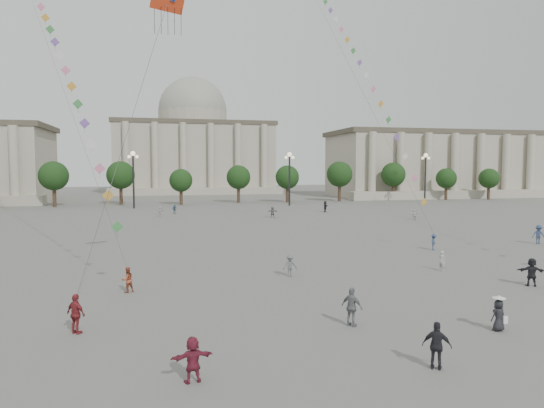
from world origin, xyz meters
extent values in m
plane|color=#5F5C59|center=(0.00, 0.00, 0.00)|extent=(360.00, 360.00, 0.00)
cube|color=#ACA490|center=(75.00, 95.00, 8.00)|extent=(80.00, 22.00, 16.00)
cube|color=#4C4438|center=(75.00, 95.00, 16.60)|extent=(81.60, 22.44, 1.20)
cube|color=#ACA490|center=(75.00, 82.00, 1.00)|extent=(84.00, 4.00, 2.00)
cube|color=#ACA490|center=(0.00, 130.00, 10.00)|extent=(46.00, 30.00, 20.00)
cube|color=#4C4438|center=(0.00, 130.00, 20.60)|extent=(46.92, 30.60, 1.20)
cube|color=#ACA490|center=(0.00, 113.00, 1.00)|extent=(48.30, 4.00, 2.00)
cylinder|color=#ACA490|center=(0.00, 130.00, 22.50)|extent=(21.00, 21.00, 5.00)
sphere|color=gray|center=(0.00, 130.00, 25.00)|extent=(21.00, 21.00, 21.00)
cylinder|color=#39271C|center=(-30.00, 78.00, 1.76)|extent=(0.70, 0.70, 3.52)
sphere|color=black|center=(-30.00, 78.00, 5.44)|extent=(5.12, 5.12, 5.12)
cylinder|color=#39271C|center=(-18.00, 78.00, 1.76)|extent=(0.70, 0.70, 3.52)
sphere|color=black|center=(-18.00, 78.00, 5.44)|extent=(5.12, 5.12, 5.12)
cylinder|color=#39271C|center=(-6.00, 78.00, 1.76)|extent=(0.70, 0.70, 3.52)
sphere|color=black|center=(-6.00, 78.00, 5.44)|extent=(5.12, 5.12, 5.12)
cylinder|color=#39271C|center=(6.00, 78.00, 1.76)|extent=(0.70, 0.70, 3.52)
sphere|color=black|center=(6.00, 78.00, 5.44)|extent=(5.12, 5.12, 5.12)
cylinder|color=#39271C|center=(18.00, 78.00, 1.76)|extent=(0.70, 0.70, 3.52)
sphere|color=black|center=(18.00, 78.00, 5.44)|extent=(5.12, 5.12, 5.12)
cylinder|color=#39271C|center=(30.00, 78.00, 1.76)|extent=(0.70, 0.70, 3.52)
sphere|color=black|center=(30.00, 78.00, 5.44)|extent=(5.12, 5.12, 5.12)
cylinder|color=#39271C|center=(42.00, 78.00, 1.76)|extent=(0.70, 0.70, 3.52)
sphere|color=black|center=(42.00, 78.00, 5.44)|extent=(5.12, 5.12, 5.12)
cylinder|color=#39271C|center=(54.00, 78.00, 1.76)|extent=(0.70, 0.70, 3.52)
sphere|color=black|center=(54.00, 78.00, 5.44)|extent=(5.12, 5.12, 5.12)
cylinder|color=#39271C|center=(66.00, 78.00, 1.76)|extent=(0.70, 0.70, 3.52)
sphere|color=black|center=(66.00, 78.00, 5.44)|extent=(5.12, 5.12, 5.12)
cylinder|color=#262628|center=(-15.00, 70.00, 5.00)|extent=(0.36, 0.36, 10.00)
sphere|color=#FFE5B2|center=(-15.00, 70.00, 10.20)|extent=(0.90, 0.90, 0.90)
sphere|color=#FFE5B2|center=(-15.70, 70.00, 9.60)|extent=(0.60, 0.60, 0.60)
sphere|color=#FFE5B2|center=(-14.30, 70.00, 9.60)|extent=(0.60, 0.60, 0.60)
cylinder|color=#262628|center=(15.00, 70.00, 5.00)|extent=(0.36, 0.36, 10.00)
sphere|color=#FFE5B2|center=(15.00, 70.00, 10.20)|extent=(0.90, 0.90, 0.90)
sphere|color=#FFE5B2|center=(14.30, 70.00, 9.60)|extent=(0.60, 0.60, 0.60)
sphere|color=#FFE5B2|center=(15.70, 70.00, 9.60)|extent=(0.60, 0.60, 0.60)
cylinder|color=#262628|center=(45.00, 70.00, 5.00)|extent=(0.36, 0.36, 10.00)
sphere|color=#FFE5B2|center=(45.00, 70.00, 10.20)|extent=(0.90, 0.90, 0.90)
sphere|color=#FFE5B2|center=(44.30, 70.00, 9.60)|extent=(0.60, 0.60, 0.60)
sphere|color=#FFE5B2|center=(45.70, 70.00, 9.60)|extent=(0.60, 0.60, 0.60)
imported|color=#2D4B65|center=(-7.94, 57.29, 0.77)|extent=(0.96, 0.56, 1.54)
imported|color=black|center=(13.18, 2.77, 0.92)|extent=(1.77, 1.18, 1.83)
imported|color=silver|center=(-10.20, 53.12, 0.81)|extent=(1.40, 1.39, 1.61)
imported|color=#5C5B60|center=(-1.30, 8.88, 0.78)|extent=(1.02, 0.59, 1.56)
imported|color=silver|center=(25.77, 40.13, 0.81)|extent=(1.51, 0.50, 1.62)
imported|color=black|center=(17.32, 54.92, 0.95)|extent=(1.52, 1.75, 1.91)
imported|color=slate|center=(6.49, 48.11, 0.86)|extent=(1.67, 1.08, 1.73)
imported|color=#B9B8B5|center=(10.18, 8.22, 0.75)|extent=(0.52, 0.63, 1.49)
imported|color=navy|center=(26.64, 17.27, 0.95)|extent=(1.39, 1.06, 1.91)
imported|color=maroon|center=(-13.93, -0.25, 0.93)|extent=(1.12, 1.05, 1.86)
imported|color=black|center=(0.05, -7.48, 0.91)|extent=(1.13, 0.98, 1.83)
imported|color=maroon|center=(-9.03, -6.53, 0.83)|extent=(1.59, 0.72, 1.66)
imported|color=slate|center=(-1.17, -2.10, 0.94)|extent=(1.04, 1.15, 1.89)
imported|color=#954128|center=(-12.12, 6.95, 0.78)|extent=(0.95, 0.88, 1.56)
imported|color=navy|center=(14.53, 16.46, 0.74)|extent=(1.04, 1.09, 1.49)
imported|color=black|center=(5.27, -4.24, 0.74)|extent=(0.78, 0.56, 1.48)
cone|color=white|center=(5.27, -4.24, 1.62)|extent=(0.52, 0.52, 0.14)
cylinder|color=white|center=(5.27, -4.24, 1.56)|extent=(0.60, 0.60, 0.02)
cube|color=white|center=(5.52, -4.39, 0.55)|extent=(0.22, 0.10, 0.35)
cube|color=red|center=(-9.44, 7.63, 17.72)|extent=(2.18, 1.51, 1.02)
cylinder|color=#3F3F3F|center=(-11.68, 3.69, 9.66)|extent=(0.02, 0.02, 18.50)
cylinder|color=#3F3F3F|center=(-20.33, 25.83, 19.89)|extent=(0.02, 0.02, 55.22)
cube|color=#43914A|center=(-12.78, 8.46, 3.88)|extent=(0.76, 0.25, 0.76)
cube|color=gold|center=(-13.44, 9.97, 5.80)|extent=(0.76, 0.25, 0.76)
cube|color=pink|center=(-14.09, 11.48, 7.57)|extent=(0.76, 0.25, 0.76)
cube|color=white|center=(-14.75, 12.99, 9.25)|extent=(0.76, 0.25, 0.76)
cube|color=#8559B3|center=(-15.41, 14.50, 10.86)|extent=(0.76, 0.25, 0.76)
cube|color=#43914A|center=(-16.06, 16.01, 12.43)|extent=(0.76, 0.25, 0.76)
cube|color=gold|center=(-16.72, 17.52, 13.96)|extent=(0.76, 0.25, 0.76)
cube|color=pink|center=(-17.38, 19.03, 15.46)|extent=(0.76, 0.25, 0.76)
cube|color=white|center=(-18.03, 20.55, 16.93)|extent=(0.76, 0.25, 0.76)
cube|color=#8559B3|center=(-18.69, 22.06, 18.38)|extent=(0.76, 0.25, 0.76)
cube|color=#43914A|center=(-19.35, 23.57, 19.80)|extent=(0.76, 0.25, 0.76)
cube|color=gold|center=(-20.00, 25.08, 21.21)|extent=(0.76, 0.25, 0.76)
cube|color=pink|center=(-20.66, 26.59, 22.59)|extent=(0.76, 0.25, 0.76)
cylinder|color=#3F3F3F|center=(12.49, 36.51, 23.51)|extent=(0.02, 0.02, 59.68)
cube|color=gold|center=(14.37, 18.07, 4.35)|extent=(0.76, 0.25, 0.76)
cube|color=pink|center=(14.20, 19.67, 6.64)|extent=(0.76, 0.25, 0.76)
cube|color=white|center=(14.04, 21.27, 8.76)|extent=(0.76, 0.25, 0.76)
cube|color=#8559B3|center=(13.88, 22.88, 10.77)|extent=(0.76, 0.25, 0.76)
cube|color=#43914A|center=(13.71, 24.48, 12.71)|extent=(0.76, 0.25, 0.76)
cube|color=gold|center=(13.55, 26.08, 14.59)|extent=(0.76, 0.25, 0.76)
cube|color=pink|center=(13.39, 27.69, 16.42)|extent=(0.76, 0.25, 0.76)
cube|color=white|center=(13.23, 29.29, 18.21)|extent=(0.76, 0.25, 0.76)
cube|color=#8559B3|center=(13.06, 30.89, 19.97)|extent=(0.76, 0.25, 0.76)
cube|color=#43914A|center=(12.90, 32.50, 21.70)|extent=(0.76, 0.25, 0.76)
cube|color=gold|center=(12.74, 34.10, 23.41)|extent=(0.76, 0.25, 0.76)
cube|color=pink|center=(12.57, 35.70, 25.09)|extent=(0.76, 0.25, 0.76)
cube|color=white|center=(12.41, 37.31, 26.75)|extent=(0.76, 0.25, 0.76)
cube|color=#8559B3|center=(12.25, 38.91, 28.39)|extent=(0.76, 0.25, 0.76)
cube|color=#43914A|center=(12.09, 40.51, 30.02)|extent=(0.76, 0.25, 0.76)
camera|label=1|loc=(-10.02, -23.47, 7.64)|focal=32.00mm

